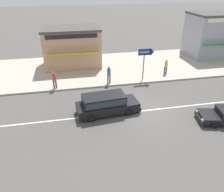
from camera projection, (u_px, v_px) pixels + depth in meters
The scene contains 10 objects.
ground_plane at pixel (142, 111), 17.26m from camera, with size 160.00×160.00×0.00m, color #4C4947.
lane_centre_stripe at pixel (142, 111), 17.26m from camera, with size 50.40×0.14×0.01m, color silver.
kerb_strip at pixel (115, 67), 25.72m from camera, with size 68.00×10.00×0.15m, color #ADA393.
minivan_black_0 at pixel (106, 103), 16.63m from camera, with size 4.96×2.20×1.56m.
arrow_signboard at pixel (150, 53), 21.36m from camera, with size 1.62×0.70×3.15m.
pedestrian_near_clock at pixel (54, 79), 20.10m from camera, with size 0.34×0.34×1.65m.
pedestrian_by_shop at pixel (109, 73), 21.09m from camera, with size 0.34×0.34×1.71m.
pedestrian_far_end at pixel (166, 66), 23.22m from camera, with size 0.34×0.34×1.56m.
shopfront_corner_warung at pixel (72, 47), 25.14m from camera, with size 6.43×4.96×4.34m.
shopfront_mid_block at pixel (212, 35), 28.32m from camera, with size 5.98×5.36×5.37m.
Camera 1 is at (-5.18, -13.89, 9.23)m, focal length 35.00 mm.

